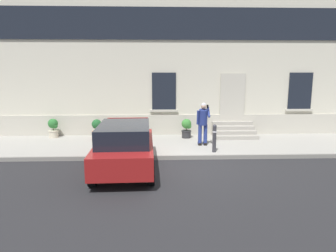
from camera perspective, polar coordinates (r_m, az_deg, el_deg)
ground_plane at (r=10.16m, az=3.45°, el=-7.71°), size 80.00×80.00×0.00m
sidewalk at (r=12.82m, az=2.24°, el=-3.55°), size 24.00×3.60×0.15m
curb_edge at (r=11.03m, az=2.98°, el=-5.84°), size 24.00×0.12×0.15m
building_facade at (r=14.95m, az=1.62°, el=12.52°), size 24.00×1.52×7.50m
entrance_stoop at (r=14.45m, az=12.09°, el=-0.92°), size 1.88×1.28×0.64m
hatchback_car_red at (r=9.80m, az=-8.03°, el=-3.66°), size 1.89×4.11×1.50m
bollard_near_person at (r=11.43m, az=8.62°, el=-2.07°), size 0.15×0.15×1.04m
person_on_phone at (r=12.30m, az=6.54°, el=0.91°), size 0.51×0.50×1.74m
planter_cream at (r=14.74m, az=-20.55°, el=-0.28°), size 0.44×0.44×0.86m
planter_terracotta at (r=14.01m, az=-13.06°, el=-0.41°), size 0.44×0.44×0.86m
planter_olive at (r=13.83m, az=-4.85°, el=-0.31°), size 0.44×0.44×0.86m
planter_charcoal at (r=13.77m, az=3.48°, el=-0.34°), size 0.44×0.44×0.86m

